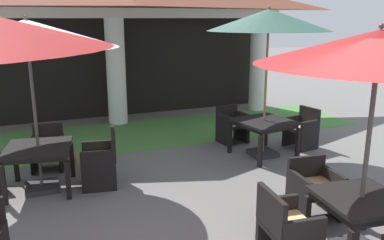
% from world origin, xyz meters
% --- Properties ---
extents(lawn_strip, '(11.47, 2.60, 0.01)m').
position_xyz_m(lawn_strip, '(0.00, 7.17, 0.00)').
color(lawn_strip, '#47843D').
rests_on(lawn_strip, ground).
extents(patio_table_mid_left, '(1.03, 1.03, 0.71)m').
position_xyz_m(patio_table_mid_left, '(1.31, 1.35, 0.61)').
color(patio_table_mid_left, black).
rests_on(patio_table_mid_left, ground).
extents(patio_umbrella_mid_left, '(2.61, 2.61, 2.64)m').
position_xyz_m(patio_umbrella_mid_left, '(1.31, 1.35, 2.38)').
color(patio_umbrella_mid_left, '#2D2D2D').
rests_on(patio_umbrella_mid_left, ground).
extents(patio_chair_mid_left_west, '(0.59, 0.68, 0.90)m').
position_xyz_m(patio_chair_mid_left_west, '(0.37, 1.46, 0.43)').
color(patio_chair_mid_left_west, black).
rests_on(patio_chair_mid_left_west, ground).
extents(patio_chair_mid_left_north, '(0.66, 0.66, 0.80)m').
position_xyz_m(patio_chair_mid_left_north, '(1.43, 2.29, 0.39)').
color(patio_chair_mid_left_north, black).
rests_on(patio_chair_mid_left_north, ground).
extents(patio_table_mid_right, '(1.14, 1.14, 0.74)m').
position_xyz_m(patio_table_mid_right, '(-2.06, 4.66, 0.64)').
color(patio_table_mid_right, black).
rests_on(patio_table_mid_right, ground).
extents(patio_umbrella_mid_right, '(2.67, 2.67, 2.74)m').
position_xyz_m(patio_umbrella_mid_right, '(-2.06, 4.66, 2.45)').
color(patio_umbrella_mid_right, '#2D2D2D').
rests_on(patio_umbrella_mid_right, ground).
extents(patio_chair_mid_right_east, '(0.65, 0.72, 0.93)m').
position_xyz_m(patio_chair_mid_right_east, '(-1.12, 4.49, 0.43)').
color(patio_chair_mid_right_east, black).
rests_on(patio_chair_mid_right_east, ground).
extents(patio_chair_mid_right_north, '(0.63, 0.62, 0.80)m').
position_xyz_m(patio_chair_mid_right_north, '(-1.90, 5.59, 0.38)').
color(patio_chair_mid_right_north, black).
rests_on(patio_chair_mid_right_north, ground).
extents(patio_table_far_back, '(1.16, 1.16, 0.73)m').
position_xyz_m(patio_table_far_back, '(2.13, 4.72, 0.64)').
color(patio_table_far_back, black).
rests_on(patio_table_far_back, ground).
extents(patio_umbrella_far_back, '(2.32, 2.32, 2.92)m').
position_xyz_m(patio_umbrella_far_back, '(2.13, 4.72, 2.63)').
color(patio_umbrella_far_back, '#2D2D2D').
rests_on(patio_umbrella_far_back, ground).
extents(patio_chair_far_back_east, '(0.59, 0.64, 0.85)m').
position_xyz_m(patio_chair_far_back_east, '(3.19, 4.87, 0.40)').
color(patio_chair_far_back_east, black).
rests_on(patio_chair_far_back_east, ground).
extents(patio_chair_far_back_north, '(0.64, 0.60, 0.80)m').
position_xyz_m(patio_chair_far_back_north, '(1.98, 5.77, 0.39)').
color(patio_chair_far_back_north, black).
rests_on(patio_chair_far_back_north, ground).
extents(terracotta_urn, '(0.34, 0.34, 0.47)m').
position_xyz_m(terracotta_urn, '(-1.58, 5.50, 0.20)').
color(terracotta_urn, '#9E5633').
rests_on(terracotta_urn, ground).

